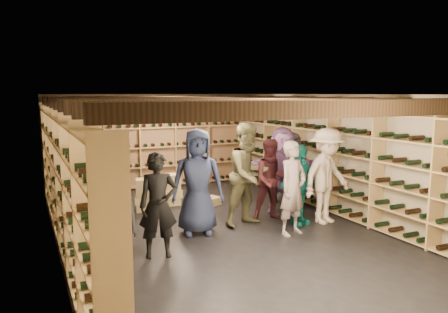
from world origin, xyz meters
name	(u,v)px	position (x,y,z in m)	size (l,w,h in m)	color
ground	(217,227)	(0.00, 0.00, 0.00)	(8.00, 8.00, 0.00)	black
walls	(217,162)	(0.00, 0.00, 1.20)	(5.52, 8.02, 2.40)	tan
ceiling	(217,94)	(0.00, 0.00, 2.40)	(5.50, 8.00, 0.01)	beige
ceiling_joists	(217,102)	(0.00, 0.00, 2.26)	(5.40, 7.12, 0.18)	black
wine_rack_left	(66,181)	(-2.57, 0.00, 1.08)	(0.32, 7.50, 2.15)	tan
wine_rack_right	(332,160)	(2.57, 0.00, 1.08)	(0.32, 7.50, 2.15)	tan
wine_rack_back	(157,146)	(0.00, 3.83, 1.07)	(4.70, 0.30, 2.15)	tan
crate_stack_left	(148,195)	(-0.86, 1.59, 0.34)	(0.57, 0.44, 0.68)	tan
crate_stack_right	(168,190)	(-0.33, 1.88, 0.34)	(0.50, 0.34, 0.68)	tan
crate_loose	(209,202)	(0.45, 1.48, 0.09)	(0.50, 0.33, 0.17)	tan
person_0	(106,211)	(-2.18, -1.23, 0.86)	(0.84, 0.54, 1.71)	black
person_1	(158,205)	(-1.39, -0.97, 0.78)	(0.57, 0.38, 1.57)	black
person_2	(249,175)	(0.57, -0.12, 0.95)	(0.92, 0.72, 1.89)	brown
person_3	(327,176)	(1.96, -0.62, 0.90)	(1.16, 0.67, 1.79)	beige
person_4	(299,185)	(1.42, -0.50, 0.75)	(0.88, 0.36, 1.50)	#126D65
person_6	(197,182)	(-0.46, -0.19, 0.91)	(0.89, 0.58, 1.83)	#1F2744
person_7	(293,188)	(1.00, -0.93, 0.81)	(0.59, 0.39, 1.63)	gray
person_8	(272,180)	(1.13, -0.03, 0.78)	(0.76, 0.59, 1.57)	#471C20
person_9	(100,187)	(-1.93, 0.84, 0.75)	(0.97, 0.55, 1.49)	#9D958F
person_11	(282,170)	(1.61, 0.37, 0.88)	(1.63, 0.52, 1.76)	slate
person_12	(290,169)	(2.04, 0.72, 0.80)	(0.79, 0.51, 1.61)	#313035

